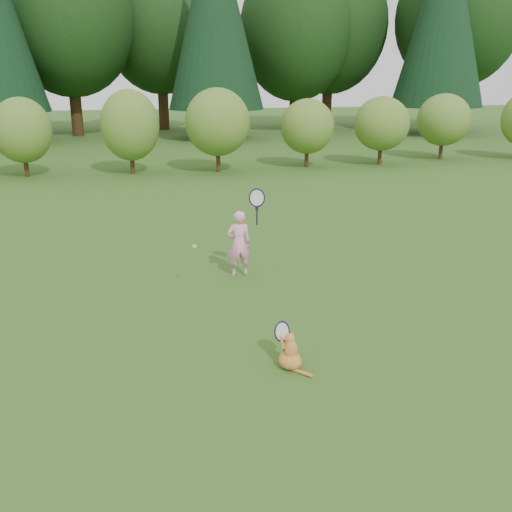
{
  "coord_description": "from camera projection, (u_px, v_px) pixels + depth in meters",
  "views": [
    {
      "loc": [
        -1.45,
        -6.69,
        3.15
      ],
      "look_at": [
        0.2,
        0.8,
        0.7
      ],
      "focal_mm": 40.0,
      "sensor_mm": 36.0,
      "label": 1
    }
  ],
  "objects": [
    {
      "name": "ground",
      "position": [
        254.0,
        326.0,
        7.48
      ],
      "size": [
        100.0,
        100.0,
        0.0
      ],
      "primitive_type": "plane",
      "color": "#1E4A14",
      "rests_on": "ground"
    },
    {
      "name": "shrub_row",
      "position": [
        172.0,
        129.0,
        19.15
      ],
      "size": [
        28.0,
        3.0,
        2.8
      ],
      "primitive_type": null,
      "color": "#5B7323",
      "rests_on": "ground"
    },
    {
      "name": "child",
      "position": [
        239.0,
        242.0,
        9.21
      ],
      "size": [
        0.6,
        0.33,
        1.62
      ],
      "rotation": [
        0.0,
        0.0,
        3.18
      ],
      "color": "#FF98C9",
      "rests_on": "ground"
    },
    {
      "name": "cat",
      "position": [
        290.0,
        349.0,
        6.36
      ],
      "size": [
        0.37,
        0.6,
        0.58
      ],
      "rotation": [
        0.0,
        0.0,
        0.24
      ],
      "color": "orange",
      "rests_on": "ground"
    },
    {
      "name": "tennis_ball",
      "position": [
        194.0,
        247.0,
        8.52
      ],
      "size": [
        0.07,
        0.07,
        0.07
      ],
      "color": "#ADD318",
      "rests_on": "ground"
    }
  ]
}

